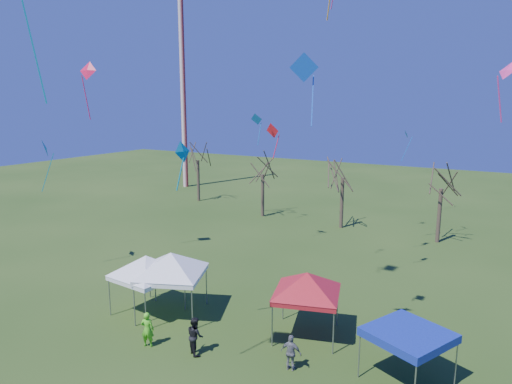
{
  "coord_description": "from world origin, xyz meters",
  "views": [
    {
      "loc": [
        10.98,
        -14.71,
        11.26
      ],
      "look_at": [
        0.84,
        3.0,
        7.27
      ],
      "focal_mm": 32.0,
      "sensor_mm": 36.0,
      "label": 1
    }
  ],
  "objects_px": {
    "tent_white_mid": "(171,257)",
    "person_grey": "(291,353)",
    "person_green": "(147,329)",
    "tent_red": "(307,277)",
    "tree_0": "(197,145)",
    "tree_3": "(443,169)",
    "tent_blue": "(408,335)",
    "person_dark": "(195,336)",
    "radio_mast": "(183,94)",
    "tree_1": "(263,159)",
    "tree_2": "(343,160)",
    "tent_white_west": "(146,259)"
  },
  "relations": [
    {
      "from": "person_green",
      "to": "person_grey",
      "type": "relative_size",
      "value": 1.07
    },
    {
      "from": "tent_red",
      "to": "tent_white_mid",
      "type": "bearing_deg",
      "value": -168.26
    },
    {
      "from": "tree_1",
      "to": "person_green",
      "type": "bearing_deg",
      "value": -73.09
    },
    {
      "from": "person_dark",
      "to": "person_grey",
      "type": "height_order",
      "value": "person_dark"
    },
    {
      "from": "radio_mast",
      "to": "tree_3",
      "type": "bearing_deg",
      "value": -16.31
    },
    {
      "from": "tree_0",
      "to": "tent_blue",
      "type": "distance_m",
      "value": 37.97
    },
    {
      "from": "tent_red",
      "to": "person_grey",
      "type": "relative_size",
      "value": 2.59
    },
    {
      "from": "tree_2",
      "to": "person_green",
      "type": "distance_m",
      "value": 25.12
    },
    {
      "from": "tree_2",
      "to": "tent_white_west",
      "type": "xyz_separation_m",
      "value": [
        -3.3,
        -21.85,
        -3.25
      ]
    },
    {
      "from": "tree_2",
      "to": "tent_white_mid",
      "type": "xyz_separation_m",
      "value": [
        -1.99,
        -21.37,
        -3.03
      ]
    },
    {
      "from": "radio_mast",
      "to": "person_dark",
      "type": "height_order",
      "value": "radio_mast"
    },
    {
      "from": "tree_3",
      "to": "tent_blue",
      "type": "height_order",
      "value": "tree_3"
    },
    {
      "from": "tree_1",
      "to": "person_grey",
      "type": "xyz_separation_m",
      "value": [
        14.22,
        -23.2,
        -5.0
      ]
    },
    {
      "from": "tree_1",
      "to": "tent_white_mid",
      "type": "height_order",
      "value": "tree_1"
    },
    {
      "from": "person_green",
      "to": "person_dark",
      "type": "relative_size",
      "value": 0.97
    },
    {
      "from": "tree_0",
      "to": "tent_white_mid",
      "type": "height_order",
      "value": "tree_0"
    },
    {
      "from": "tree_3",
      "to": "tent_white_mid",
      "type": "xyz_separation_m",
      "value": [
        -10.38,
        -21.04,
        -2.81
      ]
    },
    {
      "from": "tent_white_mid",
      "to": "person_grey",
      "type": "relative_size",
      "value": 2.67
    },
    {
      "from": "tent_white_west",
      "to": "person_grey",
      "type": "bearing_deg",
      "value": -6.72
    },
    {
      "from": "tent_red",
      "to": "tent_blue",
      "type": "relative_size",
      "value": 1.08
    },
    {
      "from": "tree_0",
      "to": "person_grey",
      "type": "bearing_deg",
      "value": -46.86
    },
    {
      "from": "tree_2",
      "to": "tent_blue",
      "type": "bearing_deg",
      "value": -64.3
    },
    {
      "from": "tree_1",
      "to": "tent_white_mid",
      "type": "relative_size",
      "value": 1.77
    },
    {
      "from": "tree_2",
      "to": "person_dark",
      "type": "bearing_deg",
      "value": -86.48
    },
    {
      "from": "tent_white_mid",
      "to": "person_grey",
      "type": "distance_m",
      "value": 8.34
    },
    {
      "from": "tent_white_mid",
      "to": "tree_2",
      "type": "bearing_deg",
      "value": 84.69
    },
    {
      "from": "tree_3",
      "to": "person_grey",
      "type": "xyz_separation_m",
      "value": [
        -2.58,
        -22.59,
        -5.28
      ]
    },
    {
      "from": "tree_1",
      "to": "tent_red",
      "type": "bearing_deg",
      "value": -56.0
    },
    {
      "from": "person_green",
      "to": "person_grey",
      "type": "height_order",
      "value": "person_green"
    },
    {
      "from": "person_green",
      "to": "tent_red",
      "type": "bearing_deg",
      "value": -164.64
    },
    {
      "from": "tree_0",
      "to": "tent_white_mid",
      "type": "relative_size",
      "value": 1.99
    },
    {
      "from": "tent_red",
      "to": "tree_3",
      "type": "bearing_deg",
      "value": 80.68
    },
    {
      "from": "tree_1",
      "to": "tree_2",
      "type": "relative_size",
      "value": 0.92
    },
    {
      "from": "person_dark",
      "to": "person_grey",
      "type": "distance_m",
      "value": 4.46
    },
    {
      "from": "tent_blue",
      "to": "person_dark",
      "type": "distance_m",
      "value": 9.25
    },
    {
      "from": "radio_mast",
      "to": "person_dark",
      "type": "bearing_deg",
      "value": -51.05
    },
    {
      "from": "tree_1",
      "to": "tent_red",
      "type": "height_order",
      "value": "tree_1"
    },
    {
      "from": "tree_1",
      "to": "tent_white_west",
      "type": "bearing_deg",
      "value": -77.03
    },
    {
      "from": "tree_1",
      "to": "tree_2",
      "type": "xyz_separation_m",
      "value": [
        8.4,
        -0.27,
        0.5
      ]
    },
    {
      "from": "radio_mast",
      "to": "tent_blue",
      "type": "distance_m",
      "value": 48.58
    },
    {
      "from": "tent_white_west",
      "to": "tent_red",
      "type": "height_order",
      "value": "tent_red"
    },
    {
      "from": "tree_0",
      "to": "tent_red",
      "type": "relative_size",
      "value": 2.05
    },
    {
      "from": "tent_white_mid",
      "to": "tree_0",
      "type": "bearing_deg",
      "value": 124.09
    },
    {
      "from": "tent_red",
      "to": "person_grey",
      "type": "distance_m",
      "value": 3.84
    },
    {
      "from": "tree_2",
      "to": "tent_blue",
      "type": "xyz_separation_m",
      "value": [
        10.29,
        -21.38,
        -4.21
      ]
    },
    {
      "from": "person_dark",
      "to": "person_grey",
      "type": "bearing_deg",
      "value": -134.76
    },
    {
      "from": "tree_3",
      "to": "person_grey",
      "type": "bearing_deg",
      "value": -96.5
    },
    {
      "from": "tent_blue",
      "to": "person_grey",
      "type": "bearing_deg",
      "value": -160.85
    },
    {
      "from": "radio_mast",
      "to": "tent_white_mid",
      "type": "relative_size",
      "value": 5.88
    },
    {
      "from": "tree_1",
      "to": "tent_white_mid",
      "type": "bearing_deg",
      "value": -73.49
    }
  ]
}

